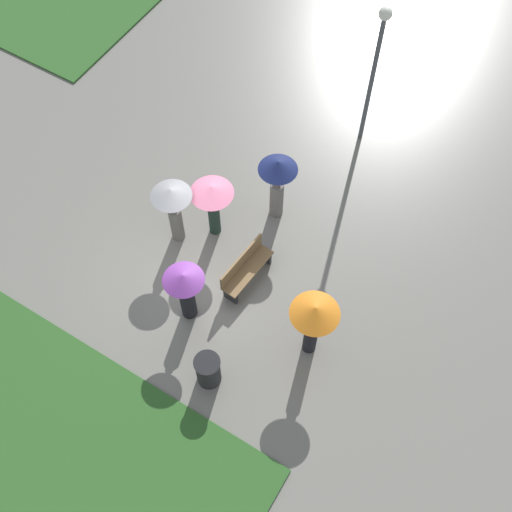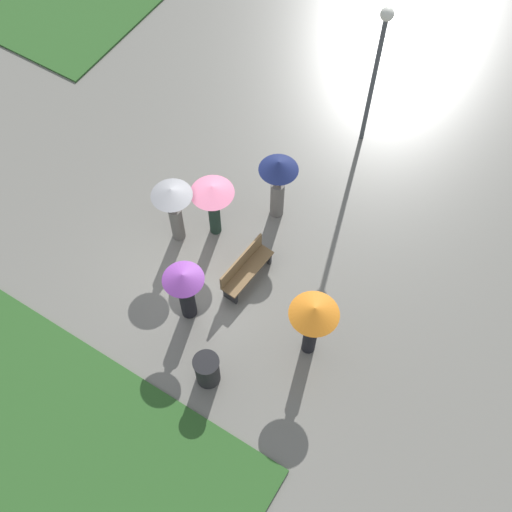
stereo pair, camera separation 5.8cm
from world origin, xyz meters
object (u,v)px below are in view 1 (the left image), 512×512
Objects in this scene: lamp_post at (376,60)px; crowd_person_navy at (278,178)px; crowd_person_orange at (314,318)px; crowd_person_grey at (173,204)px; park_bench at (245,268)px; trash_bin at (208,370)px; crowd_person_pink at (212,197)px; crowd_person_purple at (185,289)px.

lamp_post is 3.70m from crowd_person_navy.
crowd_person_grey is at bearing 125.00° from crowd_person_orange.
trash_bin is (-2.55, -0.65, 0.01)m from park_bench.
lamp_post is 6.56m from crowd_person_orange.
crowd_person_navy is 1.05× the size of crowd_person_grey.
crowd_person_pink is at bearing 65.87° from park_bench.
trash_bin is at bearing -173.01° from crowd_person_orange.
crowd_person_purple is (-6.86, 0.98, -1.56)m from lamp_post.
park_bench is 0.88× the size of crowd_person_purple.
crowd_person_pink is at bearing 146.02° from crowd_person_navy.
crowd_person_pink is 0.90× the size of crowd_person_orange.
lamp_post is at bearing 2.08° from trash_bin.
crowd_person_orange is (-6.19, -1.80, -1.21)m from lamp_post.
crowd_person_grey is at bearing 155.46° from lamp_post.
crowd_person_purple is 2.15m from crowd_person_grey.
crowd_person_purple is at bearing -96.27° from crowd_person_pink.
trash_bin is 0.47× the size of crowd_person_orange.
crowd_person_orange reaches higher than trash_bin.
crowd_person_pink reaches higher than crowd_person_purple.
park_bench is at bearing -165.45° from crowd_person_navy.
lamp_post is 5.94m from crowd_person_grey.
lamp_post is 2.38× the size of crowd_person_purple.
crowd_person_purple reaches higher than trash_bin.
crowd_person_pink is 0.94× the size of crowd_person_grey.
crowd_person_purple is at bearing 125.71° from crowd_person_grey.
crowd_person_navy is 2.53m from crowd_person_grey.
trash_bin is 0.52× the size of crowd_person_pink.
lamp_post is (5.41, -0.36, 2.26)m from park_bench.
crowd_person_navy is (4.57, 0.99, 0.94)m from trash_bin.
crowd_person_orange is (-0.78, -2.16, 1.06)m from park_bench.
crowd_person_purple is at bearing 150.94° from crowd_person_orange.
park_bench is 1.66× the size of trash_bin.
lamp_post reaches higher than crowd_person_grey.
park_bench is 1.72m from crowd_person_purple.
crowd_person_orange is (1.77, -1.51, 1.04)m from trash_bin.
crowd_person_pink reaches higher than trash_bin.
crowd_person_navy is at bearing 168.31° from lamp_post.
lamp_post reaches higher than trash_bin.
park_bench is 5.87m from lamp_post.
crowd_person_purple is at bearing -179.61° from crowd_person_navy.
crowd_person_navy is at bearing 38.82° from crowd_person_purple.
crowd_person_pink is at bearing -143.88° from crowd_person_grey.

